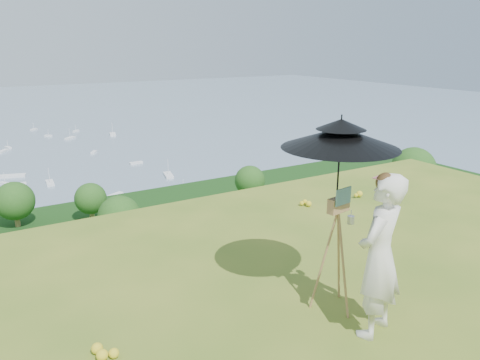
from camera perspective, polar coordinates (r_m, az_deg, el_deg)
shoreline_tier at (r=85.80m, az=-25.79°, el=-12.50°), size 170.00×28.00×8.00m
slope_trees at (r=40.71m, az=-23.24°, el=-11.44°), size 110.00×50.00×6.00m
harbor_town at (r=83.04m, az=-26.34°, el=-8.54°), size 110.00×22.00×5.00m
painter at (r=5.21m, az=16.63°, el=-8.89°), size 0.78×0.64×1.83m
field_easel at (r=5.63m, az=11.60°, el=-8.27°), size 0.66×0.66×1.53m
sun_umbrella at (r=5.30m, az=11.96°, el=2.03°), size 1.61×1.61×1.08m
painter_cap at (r=4.92m, az=17.44°, el=0.25°), size 0.25×0.28×0.10m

